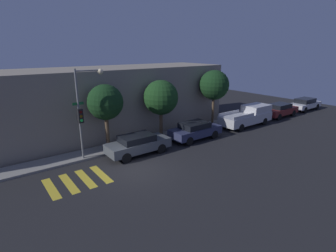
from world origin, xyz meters
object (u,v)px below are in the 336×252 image
at_px(sedan_middle, 195,130).
at_px(pickup_truck, 248,116).
at_px(sedan_far_end, 280,110).
at_px(tree_midblock, 161,98).
at_px(traffic_light_pole, 84,105).
at_px(tree_far_end, 214,85).
at_px(sedan_near_corner, 138,144).
at_px(sedan_tail_of_row, 305,104).
at_px(tree_near_corner, 105,103).

relative_size(sedan_middle, pickup_truck, 0.77).
relative_size(sedan_far_end, tree_midblock, 0.96).
height_order(traffic_light_pole, tree_far_end, traffic_light_pole).
relative_size(sedan_near_corner, sedan_tail_of_row, 0.96).
bearing_deg(traffic_light_pole, sedan_tail_of_row, -2.80).
bearing_deg(sedan_tail_of_row, tree_near_corner, 175.05).
height_order(sedan_tail_of_row, tree_near_corner, tree_near_corner).
relative_size(traffic_light_pole, pickup_truck, 1.04).
bearing_deg(tree_near_corner, traffic_light_pole, -154.55).
relative_size(sedan_far_end, tree_near_corner, 0.95).
height_order(sedan_near_corner, sedan_far_end, sedan_far_end).
height_order(traffic_light_pole, tree_midblock, traffic_light_pole).
distance_m(sedan_far_end, sedan_tail_of_row, 5.43).
height_order(sedan_far_end, tree_near_corner, tree_near_corner).
relative_size(traffic_light_pole, sedan_tail_of_row, 1.27).
xyz_separation_m(sedan_middle, tree_midblock, (-1.87, 2.11, 2.54)).
distance_m(sedan_middle, sedan_far_end, 12.28).
distance_m(sedan_middle, pickup_truck, 6.82).
xyz_separation_m(pickup_truck, sedan_tail_of_row, (10.89, -0.00, -0.17)).
bearing_deg(tree_near_corner, sedan_tail_of_row, -4.95).
relative_size(tree_near_corner, tree_far_end, 0.91).
distance_m(traffic_light_pole, sedan_near_corner, 4.41).
distance_m(sedan_far_end, tree_midblock, 14.53).
height_order(sedan_middle, sedan_far_end, sedan_far_end).
distance_m(sedan_middle, sedan_tail_of_row, 17.71).
relative_size(sedan_near_corner, sedan_far_end, 0.99).
distance_m(traffic_light_pole, sedan_tail_of_row, 26.25).
height_order(pickup_truck, sedan_tail_of_row, pickup_truck).
xyz_separation_m(pickup_truck, sedan_far_end, (5.46, 0.00, -0.16)).
height_order(pickup_truck, sedan_far_end, pickup_truck).
distance_m(sedan_tail_of_row, tree_far_end, 14.03).
relative_size(sedan_middle, tree_far_end, 0.84).
height_order(sedan_far_end, sedan_tail_of_row, sedan_far_end).
bearing_deg(tree_near_corner, sedan_far_end, -6.37).
xyz_separation_m(sedan_tail_of_row, tree_near_corner, (-24.30, 2.11, 2.73)).
bearing_deg(tree_far_end, tree_midblock, 180.00).
bearing_deg(sedan_tail_of_row, sedan_near_corner, 180.00).
height_order(sedan_near_corner, tree_near_corner, tree_near_corner).
bearing_deg(tree_far_end, tree_near_corner, -180.00).
bearing_deg(tree_far_end, sedan_tail_of_row, -8.85).
distance_m(sedan_near_corner, tree_near_corner, 3.67).
bearing_deg(sedan_middle, pickup_truck, 0.00).
distance_m(sedan_tail_of_row, tree_midblock, 19.86).
bearing_deg(tree_midblock, sedan_middle, -48.37).
xyz_separation_m(sedan_tail_of_row, tree_far_end, (-13.53, 2.11, 3.07)).
height_order(traffic_light_pole, sedan_middle, traffic_light_pole).
bearing_deg(sedan_near_corner, tree_midblock, 31.50).
xyz_separation_m(traffic_light_pole, sedan_far_end, (20.62, -1.27, -2.92)).
bearing_deg(traffic_light_pole, tree_near_corner, 25.45).
bearing_deg(tree_midblock, pickup_truck, -13.62).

